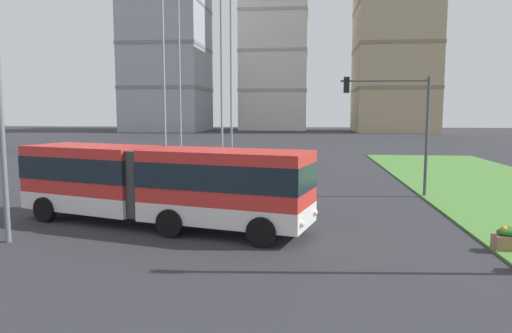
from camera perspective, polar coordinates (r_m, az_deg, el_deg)
The scene contains 7 objects.
articulated_bus at distance 18.35m, azimuth -11.62°, elevation -1.99°, with size 12.01×5.69×3.00m.
flower_planter_4 at distance 16.93m, azimuth 28.55°, elevation -7.63°, with size 1.10×0.56×0.74m.
traffic_light_far_right at distance 25.19m, azimuth 16.79°, elevation 6.08°, with size 4.46×0.28×6.12m.
streetlight_left at distance 17.57m, azimuth -28.51°, elevation 6.86°, with size 0.70×0.28×8.47m.
apartment_tower_west at distance 110.55m, azimuth -10.73°, elevation 16.05°, with size 16.87×18.81×45.20m.
apartment_tower_westcentre at distance 116.94m, azimuth 2.24°, elevation 15.48°, with size 15.77×15.40×44.58m.
apartment_tower_centre at distance 109.10m, azimuth 16.40°, elevation 15.68°, with size 16.34×19.81×43.89m.
Camera 1 is at (1.49, -2.78, 4.37)m, focal length 33.13 mm.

